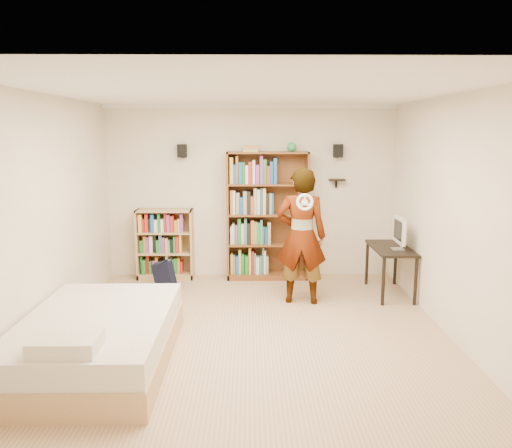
{
  "coord_description": "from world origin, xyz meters",
  "views": [
    {
      "loc": [
        -0.02,
        -5.34,
        2.29
      ],
      "look_at": [
        0.06,
        0.6,
        1.19
      ],
      "focal_mm": 35.0,
      "sensor_mm": 36.0,
      "label": 1
    }
  ],
  "objects_px": {
    "tall_bookshelf": "(267,216)",
    "low_bookshelf": "(165,244)",
    "person": "(301,236)",
    "computer_desk": "(390,271)",
    "daybed": "(97,334)"
  },
  "relations": [
    {
      "from": "tall_bookshelf",
      "to": "low_bookshelf",
      "type": "relative_size",
      "value": 1.82
    },
    {
      "from": "person",
      "to": "tall_bookshelf",
      "type": "bearing_deg",
      "value": -63.96
    },
    {
      "from": "tall_bookshelf",
      "to": "low_bookshelf",
      "type": "bearing_deg",
      "value": 179.33
    },
    {
      "from": "tall_bookshelf",
      "to": "computer_desk",
      "type": "distance_m",
      "value": 2.02
    },
    {
      "from": "computer_desk",
      "to": "person",
      "type": "xyz_separation_m",
      "value": [
        -1.3,
        -0.32,
        0.57
      ]
    },
    {
      "from": "daybed",
      "to": "computer_desk",
      "type": "bearing_deg",
      "value": 31.42
    },
    {
      "from": "tall_bookshelf",
      "to": "low_bookshelf",
      "type": "distance_m",
      "value": 1.67
    },
    {
      "from": "low_bookshelf",
      "to": "computer_desk",
      "type": "height_order",
      "value": "low_bookshelf"
    },
    {
      "from": "tall_bookshelf",
      "to": "computer_desk",
      "type": "xyz_separation_m",
      "value": [
        1.72,
        -0.84,
        -0.65
      ]
    },
    {
      "from": "tall_bookshelf",
      "to": "person",
      "type": "xyz_separation_m",
      "value": [
        0.41,
        -1.15,
        -0.08
      ]
    },
    {
      "from": "tall_bookshelf",
      "to": "daybed",
      "type": "xyz_separation_m",
      "value": [
        -1.79,
        -2.98,
        -0.68
      ]
    },
    {
      "from": "person",
      "to": "computer_desk",
      "type": "bearing_deg",
      "value": -159.98
    },
    {
      "from": "tall_bookshelf",
      "to": "computer_desk",
      "type": "bearing_deg",
      "value": -25.95
    },
    {
      "from": "low_bookshelf",
      "to": "computer_desk",
      "type": "xyz_separation_m",
      "value": [
        3.32,
        -0.85,
        -0.2
      ]
    },
    {
      "from": "tall_bookshelf",
      "to": "low_bookshelf",
      "type": "height_order",
      "value": "tall_bookshelf"
    }
  ]
}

